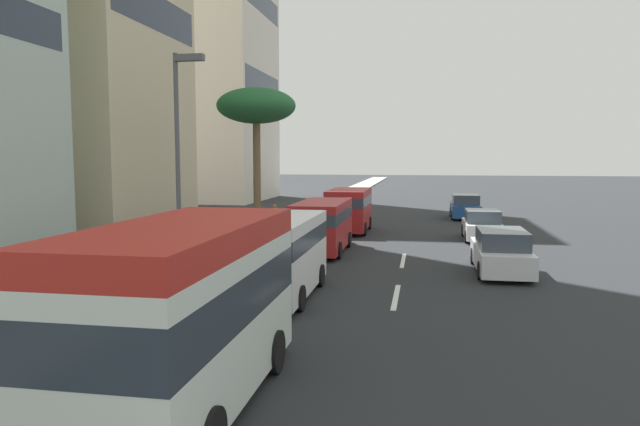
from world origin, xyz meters
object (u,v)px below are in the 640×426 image
at_px(van_sixth, 349,208).
at_px(pedestrian_mid_block, 275,218).
at_px(palm_tree, 256,108).
at_px(van_seventh, 279,251).
at_px(pedestrian_by_tree, 248,223).
at_px(car_fifth, 482,226).
at_px(car_third, 465,207).
at_px(minibus_fourth, 183,308).
at_px(van_second, 322,223).
at_px(pedestrian_near_lamp, 67,295).
at_px(car_lead, 501,252).
at_px(street_lamp, 181,146).

distance_m(van_sixth, pedestrian_mid_block, 4.48).
bearing_deg(pedestrian_mid_block, palm_tree, 27.16).
bearing_deg(van_seventh, pedestrian_by_tree, -157.74).
bearing_deg(van_sixth, car_fifth, 73.73).
height_order(car_third, pedestrian_by_tree, pedestrian_by_tree).
bearing_deg(car_third, minibus_fourth, 167.92).
bearing_deg(pedestrian_by_tree, van_second, -62.13).
xyz_separation_m(van_second, van_seventh, (-8.23, -0.12, 0.08)).
bearing_deg(pedestrian_mid_block, car_third, -76.90).
bearing_deg(pedestrian_by_tree, car_third, 8.84).
height_order(car_third, car_fifth, car_third).
relative_size(car_third, pedestrian_by_tree, 2.54).
distance_m(van_sixth, pedestrian_near_lamp, 20.80).
distance_m(pedestrian_by_tree, palm_tree, 6.94).
distance_m(pedestrian_mid_block, palm_tree, 5.93).
xyz_separation_m(van_seventh, pedestrian_near_lamp, (-5.08, 3.66, -0.28)).
bearing_deg(palm_tree, car_fifth, -90.22).
relative_size(car_lead, van_seventh, 0.92).
distance_m(car_lead, minibus_fourth, 14.45).
height_order(pedestrian_mid_block, palm_tree, palm_tree).
bearing_deg(pedestrian_by_tree, pedestrian_mid_block, 38.28).
distance_m(van_seventh, pedestrian_near_lamp, 6.27).
bearing_deg(minibus_fourth, van_sixth, -179.58).
bearing_deg(minibus_fourth, van_second, -178.38).
height_order(car_lead, palm_tree, palm_tree).
distance_m(car_lead, van_seventh, 8.64).
distance_m(car_third, pedestrian_mid_block, 15.21).
bearing_deg(street_lamp, pedestrian_by_tree, 4.99).
bearing_deg(van_sixth, car_lead, 33.49).
xyz_separation_m(van_second, street_lamp, (-8.24, 2.94, 3.24)).
relative_size(van_sixth, van_seventh, 0.93).
height_order(car_third, pedestrian_mid_block, pedestrian_mid_block).
height_order(minibus_fourth, pedestrian_mid_block, minibus_fourth).
height_order(minibus_fourth, palm_tree, palm_tree).
height_order(van_sixth, street_lamp, street_lamp).
relative_size(car_third, minibus_fourth, 0.69).
xyz_separation_m(car_lead, car_third, (18.76, -0.01, 0.02)).
relative_size(minibus_fourth, van_seventh, 1.17).
xyz_separation_m(van_second, pedestrian_mid_block, (4.47, 3.30, -0.29)).
height_order(van_second, van_seventh, van_seventh).
bearing_deg(van_second, car_lead, 65.34).
distance_m(van_second, car_third, 17.07).
relative_size(car_lead, street_lamp, 0.67).
distance_m(minibus_fourth, pedestrian_mid_block, 20.87).
relative_size(van_seventh, pedestrian_mid_block, 3.30).
relative_size(car_third, van_seventh, 0.81).
height_order(pedestrian_by_tree, palm_tree, palm_tree).
bearing_deg(car_lead, pedestrian_near_lamp, 133.07).
bearing_deg(van_sixth, van_seventh, -0.61).
distance_m(minibus_fourth, pedestrian_near_lamp, 4.87).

